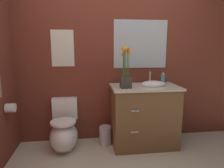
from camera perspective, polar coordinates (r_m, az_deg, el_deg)
wall_back at (r=3.10m, az=5.09°, el=7.34°), size 4.54×0.05×2.50m
toilet at (r=2.98m, az=-13.26°, el=-13.00°), size 0.38×0.59×0.69m
vanity_cabinet at (r=2.98m, az=9.03°, el=-8.61°), size 0.94×0.56×1.06m
flower_vase at (r=2.67m, az=3.88°, el=3.27°), size 0.14×0.14×0.55m
soap_bottle at (r=2.99m, az=14.09°, el=1.29°), size 0.06×0.06×0.17m
trash_bin at (r=3.08m, az=-1.86°, el=-14.12°), size 0.18×0.18×0.27m
wall_poster at (r=3.01m, az=-13.68°, el=9.70°), size 0.32×0.01×0.51m
wall_mirror at (r=3.10m, az=7.99°, el=10.98°), size 0.80×0.01×0.70m
toilet_paper_roll at (r=2.79m, az=-26.58°, el=-6.00°), size 0.11×0.11×0.11m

